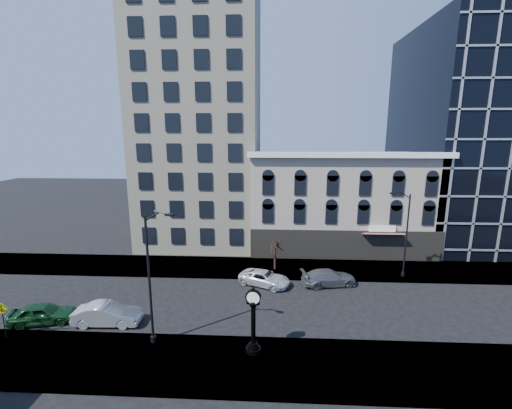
# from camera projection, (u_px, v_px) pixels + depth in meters

# --- Properties ---
(ground) EXTENTS (160.00, 160.00, 0.00)m
(ground) POSITION_uv_depth(u_px,v_px,m) (231.00, 303.00, 29.80)
(ground) COLOR black
(ground) RESTS_ON ground
(sidewalk_far) EXTENTS (160.00, 6.00, 0.12)m
(sidewalk_far) POSITION_uv_depth(u_px,v_px,m) (240.00, 267.00, 37.60)
(sidewalk_far) COLOR gray
(sidewalk_far) RESTS_ON ground
(sidewalk_near) EXTENTS (160.00, 6.00, 0.12)m
(sidewalk_near) POSITION_uv_depth(u_px,v_px,m) (215.00, 363.00, 21.97)
(sidewalk_near) COLOR gray
(sidewalk_near) RESTS_ON ground
(cream_tower) EXTENTS (15.90, 15.40, 42.50)m
(cream_tower) POSITION_uv_depth(u_px,v_px,m) (200.00, 95.00, 44.56)
(cream_tower) COLOR beige
(cream_tower) RESTS_ON ground
(victorian_row) EXTENTS (22.60, 11.19, 12.50)m
(victorian_row) POSITION_uv_depth(u_px,v_px,m) (339.00, 201.00, 43.48)
(victorian_row) COLOR #A09283
(victorian_row) RESTS_ON ground
(glass_office) EXTENTS (20.00, 20.15, 28.00)m
(glass_office) POSITION_uv_depth(u_px,v_px,m) (486.00, 137.00, 45.73)
(glass_office) COLOR black
(glass_office) RESTS_ON ground
(street_clock) EXTENTS (1.06, 1.06, 4.65)m
(street_clock) POSITION_uv_depth(u_px,v_px,m) (253.00, 323.00, 22.65)
(street_clock) COLOR black
(street_clock) RESTS_ON sidewalk_near
(street_lamp_near) EXTENTS (2.45, 1.03, 9.77)m
(street_lamp_near) POSITION_uv_depth(u_px,v_px,m) (156.00, 243.00, 22.37)
(street_lamp_near) COLOR black
(street_lamp_near) RESTS_ON sidewalk_near
(street_lamp_far) EXTENTS (2.32, 0.73, 9.06)m
(street_lamp_far) POSITION_uv_depth(u_px,v_px,m) (403.00, 212.00, 33.71)
(street_lamp_far) COLOR black
(street_lamp_far) RESTS_ON sidewalk_far
(bare_tree_far) EXTENTS (2.29, 2.29, 3.94)m
(bare_tree_far) POSITION_uv_depth(u_px,v_px,m) (275.00, 243.00, 36.44)
(bare_tree_far) COLOR black
(bare_tree_far) RESTS_ON sidewalk_far
(warning_sign) EXTENTS (0.86, 0.23, 2.67)m
(warning_sign) POSITION_uv_depth(u_px,v_px,m) (2.00, 314.00, 24.31)
(warning_sign) COLOR black
(warning_sign) RESTS_ON sidewalk_near
(car_near_a) EXTENTS (5.05, 3.06, 1.61)m
(car_near_a) POSITION_uv_depth(u_px,v_px,m) (43.00, 313.00, 26.60)
(car_near_a) COLOR #143F1E
(car_near_a) RESTS_ON ground
(car_near_b) EXTENTS (5.14, 1.99, 1.67)m
(car_near_b) POSITION_uv_depth(u_px,v_px,m) (108.00, 314.00, 26.43)
(car_near_b) COLOR #A5A8AD
(car_near_b) RESTS_ON ground
(car_far_a) EXTENTS (5.54, 4.13, 1.40)m
(car_far_a) POSITION_uv_depth(u_px,v_px,m) (265.00, 278.00, 33.27)
(car_far_a) COLOR silver
(car_far_a) RESTS_ON ground
(car_far_b) EXTENTS (5.64, 3.18, 1.54)m
(car_far_b) POSITION_uv_depth(u_px,v_px,m) (329.00, 278.00, 33.24)
(car_far_b) COLOR #595B60
(car_far_b) RESTS_ON ground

